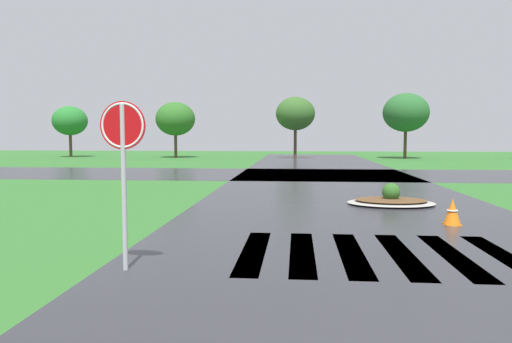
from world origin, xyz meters
The scene contains 7 objects.
asphalt_roadway centered at (0.00, 10.00, 0.00)m, with size 9.29×80.00×0.01m, color #2B2B30.
asphalt_cross_road centered at (0.00, 23.09, 0.00)m, with size 90.00×8.36×0.01m, color #2B2B30.
crosswalk_stripes centered at (0.00, 5.48, 0.00)m, with size 4.95×3.40×0.01m.
stop_sign centered at (-4.19, 4.08, 2.01)m, with size 0.76×0.12×2.70m.
median_island centered at (1.47, 11.82, 0.14)m, with size 2.69×1.95×0.68m.
traffic_cone centered at (2.28, 8.51, 0.31)m, with size 0.41×0.41×0.65m.
background_treeline centered at (-1.09, 41.29, 3.76)m, with size 46.94×4.20×5.93m.
Camera 1 is at (-1.45, -3.28, 2.18)m, focal length 33.62 mm.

